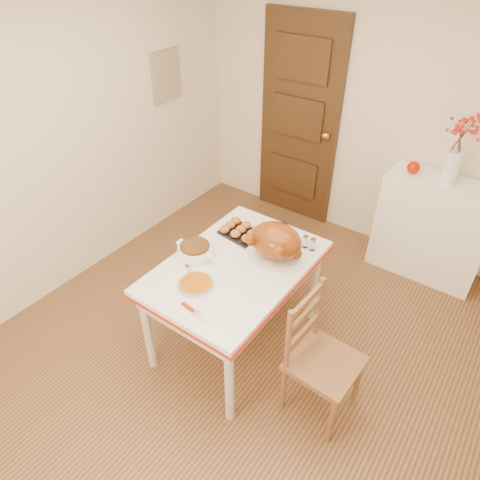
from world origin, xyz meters
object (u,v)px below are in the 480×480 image
Objects in this scene: sideboard at (432,228)px; turkey_platter at (276,243)px; chair_oak at (325,361)px; pumpkin_pie at (196,283)px; kitchen_table at (236,304)px.

sideboard is 2.16× the size of turkey_platter.
pumpkin_pie is (-0.87, -0.19, 0.32)m from chair_oak.
kitchen_table is at bearing 82.74° from chair_oak.
chair_oak is at bearing -10.05° from kitchen_table.
kitchen_table is (-0.90, -1.71, -0.08)m from sideboard.
kitchen_table is 2.97× the size of turkey_platter.
turkey_platter reaches higher than pumpkin_pie.
kitchen_table is 1.37× the size of chair_oak.
pumpkin_pie is (-0.98, -2.04, 0.32)m from sideboard.
turkey_platter reaches higher than kitchen_table.
turkey_platter is at bearing 50.19° from kitchen_table.
pumpkin_pie is at bearing -134.34° from turkey_platter.
chair_oak is (0.79, -0.14, 0.08)m from kitchen_table.
chair_oak is at bearing -93.50° from sideboard.
kitchen_table is at bearing -148.55° from turkey_platter.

